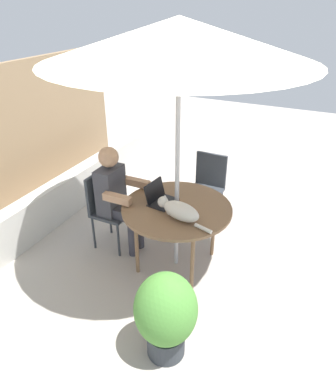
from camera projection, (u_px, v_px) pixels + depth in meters
The scene contains 10 objects.
ground_plane at pixel (176, 262), 4.00m from camera, with size 14.00×14.00×0.00m, color #ADA399.
planter_wall_low at pixel (50, 207), 4.54m from camera, with size 4.42×0.20×0.54m, color beige.
patio_table at pixel (177, 211), 3.67m from camera, with size 1.14×1.14×0.73m.
patio_umbrella at pixel (179, 39), 2.87m from camera, with size 2.32×2.32×2.50m.
chair_occupied at pixel (106, 204), 4.07m from camera, with size 0.40×0.40×0.91m.
chair_empty at pixel (208, 183), 4.52m from camera, with size 0.40×0.40×0.91m.
person_seated at pixel (116, 194), 3.93m from camera, with size 0.48×0.48×1.25m.
laptop at pixel (159, 196), 3.70m from camera, with size 0.33×0.29×0.21m.
cat at pixel (179, 211), 3.42m from camera, with size 0.28×0.63×0.17m.
potted_plant_by_chair at pixel (166, 313), 2.79m from camera, with size 0.51×0.51×0.81m.
Camera 1 is at (-2.84, -1.26, 2.63)m, focal length 33.20 mm.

